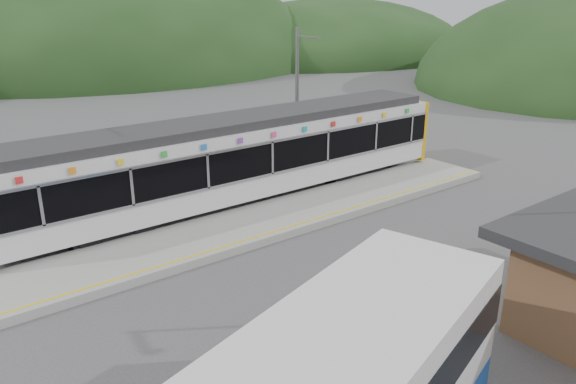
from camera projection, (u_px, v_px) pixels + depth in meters
ground at (292, 264)px, 18.75m from camera, size 120.00×120.00×0.00m
hills at (327, 187)px, 26.26m from camera, size 146.00×149.00×26.00m
platform at (238, 229)px, 21.17m from camera, size 26.00×3.20×0.30m
yellow_line at (258, 236)px, 20.15m from camera, size 26.00×0.10×0.01m
train at (242, 156)px, 23.70m from camera, size 20.44×3.01×3.74m
catenary_mast_east at (297, 97)px, 27.95m from camera, size 0.18×1.80×7.00m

